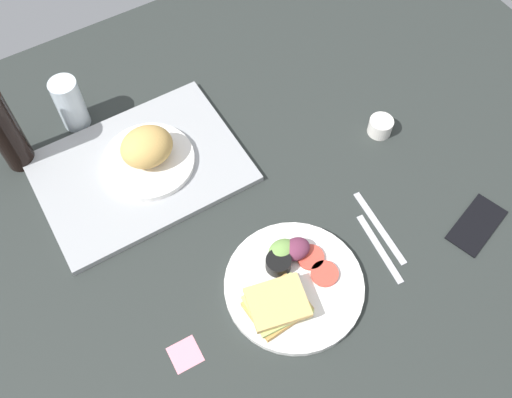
{
  "coord_description": "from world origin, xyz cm",
  "views": [
    {
      "loc": [
        -29.93,
        -50.42,
        107.07
      ],
      "look_at": [
        2.0,
        3.0,
        4.0
      ],
      "focal_mm": 39.99,
      "sensor_mm": 36.0,
      "label": 1
    }
  ],
  "objects_px": {
    "bread_plate_near": "(147,152)",
    "espresso_cup": "(380,126)",
    "fork": "(380,248)",
    "plate_with_salad": "(290,284)",
    "sticky_note": "(185,354)",
    "drinking_glass": "(70,104)",
    "soda_bottle": "(5,132)",
    "cell_phone": "(477,224)",
    "serving_tray": "(140,169)",
    "knife": "(380,227)"
  },
  "relations": [
    {
      "from": "bread_plate_near",
      "to": "espresso_cup",
      "type": "relative_size",
      "value": 3.7
    },
    {
      "from": "fork",
      "to": "plate_with_salad",
      "type": "bearing_deg",
      "value": 89.92
    },
    {
      "from": "sticky_note",
      "to": "espresso_cup",
      "type": "bearing_deg",
      "value": 20.41
    },
    {
      "from": "drinking_glass",
      "to": "fork",
      "type": "xyz_separation_m",
      "value": [
        0.41,
        -0.64,
        -0.06
      ]
    },
    {
      "from": "soda_bottle",
      "to": "espresso_cup",
      "type": "distance_m",
      "value": 0.83
    },
    {
      "from": "fork",
      "to": "cell_phone",
      "type": "relative_size",
      "value": 1.18
    },
    {
      "from": "fork",
      "to": "sticky_note",
      "type": "bearing_deg",
      "value": 95.2
    },
    {
      "from": "drinking_glass",
      "to": "serving_tray",
      "type": "bearing_deg",
      "value": -71.38
    },
    {
      "from": "serving_tray",
      "to": "espresso_cup",
      "type": "relative_size",
      "value": 8.04
    },
    {
      "from": "knife",
      "to": "cell_phone",
      "type": "bearing_deg",
      "value": -114.45
    },
    {
      "from": "bread_plate_near",
      "to": "soda_bottle",
      "type": "height_order",
      "value": "soda_bottle"
    },
    {
      "from": "cell_phone",
      "to": "fork",
      "type": "bearing_deg",
      "value": 145.42
    },
    {
      "from": "soda_bottle",
      "to": "fork",
      "type": "relative_size",
      "value": 1.27
    },
    {
      "from": "drinking_glass",
      "to": "knife",
      "type": "xyz_separation_m",
      "value": [
        0.44,
        -0.6,
        -0.06
      ]
    },
    {
      "from": "serving_tray",
      "to": "cell_phone",
      "type": "height_order",
      "value": "serving_tray"
    },
    {
      "from": "plate_with_salad",
      "to": "knife",
      "type": "bearing_deg",
      "value": 3.83
    },
    {
      "from": "bread_plate_near",
      "to": "fork",
      "type": "height_order",
      "value": "bread_plate_near"
    },
    {
      "from": "soda_bottle",
      "to": "sticky_note",
      "type": "xyz_separation_m",
      "value": [
        0.12,
        -0.59,
        -0.11
      ]
    },
    {
      "from": "bread_plate_near",
      "to": "plate_with_salad",
      "type": "bearing_deg",
      "value": -74.75
    },
    {
      "from": "cell_phone",
      "to": "espresso_cup",
      "type": "bearing_deg",
      "value": 76.39
    },
    {
      "from": "knife",
      "to": "bread_plate_near",
      "type": "bearing_deg",
      "value": 46.19
    },
    {
      "from": "espresso_cup",
      "to": "knife",
      "type": "relative_size",
      "value": 0.29
    },
    {
      "from": "espresso_cup",
      "to": "sticky_note",
      "type": "distance_m",
      "value": 0.68
    },
    {
      "from": "serving_tray",
      "to": "plate_with_salad",
      "type": "height_order",
      "value": "plate_with_salad"
    },
    {
      "from": "drinking_glass",
      "to": "fork",
      "type": "height_order",
      "value": "drinking_glass"
    },
    {
      "from": "drinking_glass",
      "to": "espresso_cup",
      "type": "bearing_deg",
      "value": -33.13
    },
    {
      "from": "drinking_glass",
      "to": "knife",
      "type": "height_order",
      "value": "drinking_glass"
    },
    {
      "from": "soda_bottle",
      "to": "cell_phone",
      "type": "distance_m",
      "value": 1.03
    },
    {
      "from": "cell_phone",
      "to": "bread_plate_near",
      "type": "bearing_deg",
      "value": 118.53
    },
    {
      "from": "soda_bottle",
      "to": "sticky_note",
      "type": "height_order",
      "value": "soda_bottle"
    },
    {
      "from": "serving_tray",
      "to": "sticky_note",
      "type": "distance_m",
      "value": 0.44
    },
    {
      "from": "serving_tray",
      "to": "drinking_glass",
      "type": "bearing_deg",
      "value": 108.62
    },
    {
      "from": "cell_phone",
      "to": "sticky_note",
      "type": "relative_size",
      "value": 2.57
    },
    {
      "from": "fork",
      "to": "drinking_glass",
      "type": "bearing_deg",
      "value": 39.54
    },
    {
      "from": "bread_plate_near",
      "to": "sticky_note",
      "type": "relative_size",
      "value": 3.7
    },
    {
      "from": "knife",
      "to": "drinking_glass",
      "type": "bearing_deg",
      "value": 41.34
    },
    {
      "from": "bread_plate_near",
      "to": "knife",
      "type": "xyz_separation_m",
      "value": [
        0.35,
        -0.4,
        -0.05
      ]
    },
    {
      "from": "fork",
      "to": "soda_bottle",
      "type": "bearing_deg",
      "value": 49.93
    },
    {
      "from": "soda_bottle",
      "to": "cell_phone",
      "type": "height_order",
      "value": "soda_bottle"
    },
    {
      "from": "serving_tray",
      "to": "fork",
      "type": "xyz_separation_m",
      "value": [
        0.35,
        -0.43,
        -0.01
      ]
    },
    {
      "from": "plate_with_salad",
      "to": "sticky_note",
      "type": "relative_size",
      "value": 5.0
    },
    {
      "from": "plate_with_salad",
      "to": "fork",
      "type": "relative_size",
      "value": 1.65
    },
    {
      "from": "bread_plate_near",
      "to": "sticky_note",
      "type": "bearing_deg",
      "value": -107.13
    },
    {
      "from": "serving_tray",
      "to": "soda_bottle",
      "type": "height_order",
      "value": "soda_bottle"
    },
    {
      "from": "espresso_cup",
      "to": "drinking_glass",
      "type": "bearing_deg",
      "value": 146.87
    },
    {
      "from": "sticky_note",
      "to": "knife",
      "type": "bearing_deg",
      "value": 3.47
    },
    {
      "from": "espresso_cup",
      "to": "cell_phone",
      "type": "distance_m",
      "value": 0.31
    },
    {
      "from": "drinking_glass",
      "to": "sticky_note",
      "type": "height_order",
      "value": "drinking_glass"
    },
    {
      "from": "bread_plate_near",
      "to": "drinking_glass",
      "type": "bearing_deg",
      "value": 115.17
    },
    {
      "from": "bread_plate_near",
      "to": "fork",
      "type": "distance_m",
      "value": 0.54
    }
  ]
}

